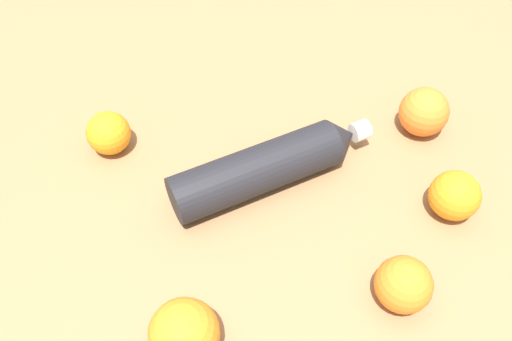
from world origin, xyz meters
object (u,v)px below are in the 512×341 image
object	(u,v)px
water_bottle	(269,165)
orange_2	(455,196)
orange_1	(424,112)
orange_0	(403,285)
orange_3	(109,133)
orange_4	(184,334)

from	to	relation	value
water_bottle	orange_2	xyz separation A→B (m)	(0.01, -0.25, 0.00)
orange_1	orange_2	distance (m)	0.15
water_bottle	orange_1	size ratio (longest dim) A/B	3.48
orange_0	orange_3	bearing A→B (deg)	73.30
water_bottle	orange_0	world-z (taller)	orange_0
orange_0	orange_3	distance (m)	0.46
water_bottle	orange_3	size ratio (longest dim) A/B	4.01
orange_0	orange_1	world-z (taller)	orange_1
orange_1	orange_4	xyz separation A→B (m)	(-0.42, 0.23, 0.00)
water_bottle	orange_0	xyz separation A→B (m)	(-0.13, -0.20, 0.00)
water_bottle	orange_1	world-z (taller)	orange_1
water_bottle	orange_1	bearing A→B (deg)	-2.76
orange_1	orange_0	bearing A→B (deg)	179.55
orange_0	orange_4	distance (m)	0.26
orange_1	orange_3	xyz separation A→B (m)	(-0.16, 0.44, -0.00)
orange_0	orange_3	xyz separation A→B (m)	(0.13, 0.44, -0.00)
orange_3	orange_4	xyz separation A→B (m)	(-0.26, -0.21, 0.01)
water_bottle	orange_4	size ratio (longest dim) A/B	3.27
orange_4	orange_2	bearing A→B (deg)	-45.55
orange_3	orange_4	distance (m)	0.34
orange_1	orange_3	distance (m)	0.47
orange_2	orange_4	xyz separation A→B (m)	(-0.28, 0.28, 0.01)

